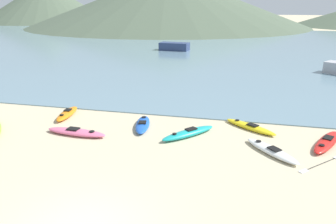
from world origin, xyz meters
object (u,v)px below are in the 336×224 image
kayak_on_sand_4 (188,133)px  kayak_on_sand_7 (76,132)px  kayak_on_sand_3 (272,151)px  kayak_on_sand_2 (143,124)px  kayak_on_sand_0 (67,114)px  kayak_on_sand_5 (250,127)px  moored_boat_1 (72,30)px  kayak_on_sand_1 (327,142)px  moored_boat_3 (174,46)px  moored_boat_0 (91,29)px  loose_paddle (321,164)px

kayak_on_sand_4 → kayak_on_sand_7: (-5.61, -1.16, -0.02)m
kayak_on_sand_3 → kayak_on_sand_2: bearing=164.6°
kayak_on_sand_0 → kayak_on_sand_5: size_ratio=0.94×
moored_boat_1 → kayak_on_sand_0: bearing=-61.4°
kayak_on_sand_1 → moored_boat_1: bearing=128.9°
kayak_on_sand_4 → moored_boat_3: 31.47m
kayak_on_sand_2 → kayak_on_sand_3: (6.61, -1.82, -0.02)m
kayak_on_sand_1 → moored_boat_0: 69.52m
kayak_on_sand_2 → moored_boat_3: size_ratio=0.66×
kayak_on_sand_1 → moored_boat_0: bearing=125.1°
kayak_on_sand_1 → kayak_on_sand_4: kayak_on_sand_4 is taller
kayak_on_sand_0 → kayak_on_sand_1: (14.15, -0.88, -0.02)m
moored_boat_3 → loose_paddle: (13.39, -32.29, -0.58)m
kayak_on_sand_0 → kayak_on_sand_1: 14.18m
kayak_on_sand_1 → kayak_on_sand_3: bearing=-148.4°
kayak_on_sand_0 → moored_boat_1: (-28.01, 51.43, 0.63)m
kayak_on_sand_0 → kayak_on_sand_7: 3.19m
kayak_on_sand_2 → kayak_on_sand_3: kayak_on_sand_2 is taller
kayak_on_sand_3 → kayak_on_sand_4: kayak_on_sand_4 is taller
kayak_on_sand_5 → kayak_on_sand_1: bearing=-19.5°
kayak_on_sand_4 → moored_boat_3: bearing=103.7°
kayak_on_sand_1 → kayak_on_sand_2: (-9.23, 0.21, 0.01)m
kayak_on_sand_3 → kayak_on_sand_5: kayak_on_sand_3 is taller
kayak_on_sand_7 → moored_boat_0: (-27.73, 58.55, 0.46)m
kayak_on_sand_2 → kayak_on_sand_3: bearing=-15.4°
kayak_on_sand_3 → loose_paddle: bearing=-16.6°
kayak_on_sand_1 → moored_boat_0: (-39.93, 56.90, 0.47)m
kayak_on_sand_4 → moored_boat_1: 63.66m
kayak_on_sand_5 → moored_boat_1: bearing=127.1°
kayak_on_sand_1 → moored_boat_1: size_ratio=0.62×
kayak_on_sand_0 → kayak_on_sand_5: bearing=2.1°
moored_boat_0 → loose_paddle: 70.97m
kayak_on_sand_1 → kayak_on_sand_2: kayak_on_sand_2 is taller
kayak_on_sand_2 → loose_paddle: bearing=-15.6°
kayak_on_sand_3 → moored_boat_3: size_ratio=0.65×
moored_boat_1 → moored_boat_3: (28.13, -22.21, -0.20)m
kayak_on_sand_4 → kayak_on_sand_5: bearing=29.8°
kayak_on_sand_1 → moored_boat_0: size_ratio=0.94×
kayak_on_sand_5 → moored_boat_3: moored_boat_3 is taller
kayak_on_sand_2 → kayak_on_sand_7: bearing=-147.9°
moored_boat_0 → loose_paddle: moored_boat_0 is taller
kayak_on_sand_1 → loose_paddle: size_ratio=1.55×
moored_boat_3 → kayak_on_sand_2: bearing=-80.9°
kayak_on_sand_0 → kayak_on_sand_3: kayak_on_sand_0 is taller
kayak_on_sand_5 → kayak_on_sand_0: bearing=-177.9°
moored_boat_3 → moored_boat_0: bearing=134.0°
kayak_on_sand_3 → kayak_on_sand_5: size_ratio=0.95×
kayak_on_sand_1 → moored_boat_1: moored_boat_1 is taller
moored_boat_0 → loose_paddle: bearing=-56.4°
kayak_on_sand_7 → loose_paddle: (11.56, -0.55, -0.13)m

